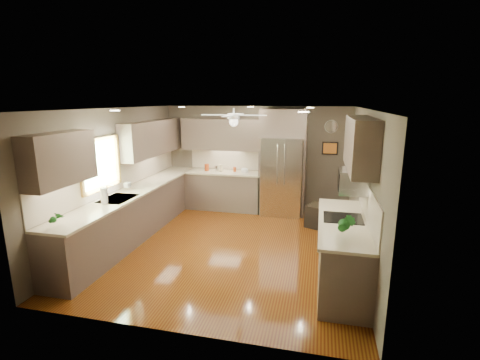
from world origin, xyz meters
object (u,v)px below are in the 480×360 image
at_px(canister_a, 207,167).
at_px(potted_plant_left, 55,218).
at_px(soap_bottle, 128,184).
at_px(bowl, 244,172).
at_px(stool, 318,216).
at_px(potted_plant_right, 347,224).
at_px(microwave, 353,181).
at_px(canister_c, 221,168).
at_px(paper_towel, 104,196).
at_px(refrigerator, 283,164).
at_px(canister_d, 235,169).
at_px(canister_b, 216,168).

xyz_separation_m(canister_a, potted_plant_left, (-0.77, -4.19, 0.06)).
distance_m(soap_bottle, potted_plant_left, 2.10).
height_order(canister_a, bowl, canister_a).
distance_m(bowl, stool, 2.06).
relative_size(potted_plant_left, bowl, 1.49).
xyz_separation_m(potted_plant_right, microwave, (0.12, 0.89, 0.37)).
bearing_deg(potted_plant_left, canister_c, 74.89).
bearing_deg(paper_towel, stool, 32.74).
height_order(canister_a, refrigerator, refrigerator).
bearing_deg(microwave, stool, 103.21).
relative_size(canister_d, soap_bottle, 0.57).
bearing_deg(potted_plant_right, canister_c, 126.81).
distance_m(canister_c, soap_bottle, 2.44).
height_order(refrigerator, stool, refrigerator).
distance_m(canister_d, refrigerator, 1.18).
bearing_deg(soap_bottle, paper_towel, -83.12).
height_order(potted_plant_right, paper_towel, potted_plant_right).
distance_m(potted_plant_left, microwave, 4.24).
height_order(canister_a, stool, canister_a).
bearing_deg(paper_towel, refrigerator, 48.43).
bearing_deg(potted_plant_left, refrigerator, 57.50).
height_order(potted_plant_right, refrigerator, refrigerator).
height_order(canister_a, canister_b, canister_a).
bearing_deg(paper_towel, canister_b, 71.09).
relative_size(canister_d, microwave, 0.21).
bearing_deg(potted_plant_right, refrigerator, 108.57).
bearing_deg(canister_b, potted_plant_left, -103.73).
bearing_deg(potted_plant_right, potted_plant_left, -171.85).
distance_m(canister_a, soap_bottle, 2.29).
xyz_separation_m(refrigerator, microwave, (1.33, -2.71, 0.29)).
relative_size(bowl, stool, 0.33).
bearing_deg(canister_c, refrigerator, -1.46).
height_order(canister_c, paper_towel, paper_towel).
xyz_separation_m(canister_a, canister_b, (0.25, -0.01, -0.01)).
bearing_deg(microwave, canister_a, 139.21).
height_order(soap_bottle, microwave, microwave).
relative_size(soap_bottle, bowl, 1.05).
height_order(canister_b, potted_plant_left, potted_plant_left).
relative_size(potted_plant_right, bowl, 1.80).
relative_size(canister_b, refrigerator, 0.05).
xyz_separation_m(potted_plant_left, paper_towel, (-0.02, 1.15, -0.00)).
xyz_separation_m(canister_a, soap_bottle, (-0.90, -2.10, 0.02)).
bearing_deg(refrigerator, potted_plant_left, -122.50).
relative_size(canister_c, soap_bottle, 0.79).
bearing_deg(paper_towel, canister_d, 64.04).
xyz_separation_m(canister_a, paper_towel, (-0.79, -3.05, 0.06)).
distance_m(canister_a, stool, 2.95).
relative_size(canister_c, canister_d, 1.40).
height_order(canister_d, refrigerator, refrigerator).
height_order(canister_a, microwave, microwave).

